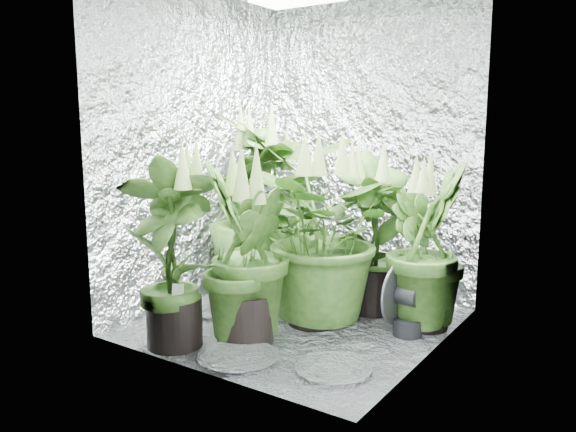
{
  "coord_description": "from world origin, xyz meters",
  "views": [
    {
      "loc": [
        1.7,
        -2.61,
        1.15
      ],
      "look_at": [
        -0.06,
        0.0,
        0.62
      ],
      "focal_mm": 35.0,
      "sensor_mm": 36.0,
      "label": 1
    }
  ],
  "objects_px": {
    "plant_b": "(374,234)",
    "plant_f": "(172,253)",
    "plant_g": "(244,255)",
    "plant_e": "(314,234)",
    "plant_a": "(279,214)",
    "plant_d": "(259,210)",
    "plant_c": "(427,248)",
    "circulation_fan": "(402,304)"
  },
  "relations": [
    {
      "from": "plant_b",
      "to": "plant_f",
      "type": "bearing_deg",
      "value": -119.43
    },
    {
      "from": "plant_b",
      "to": "plant_g",
      "type": "relative_size",
      "value": 1.02
    },
    {
      "from": "plant_f",
      "to": "plant_g",
      "type": "xyz_separation_m",
      "value": [
        0.27,
        0.24,
        -0.02
      ]
    },
    {
      "from": "plant_b",
      "to": "plant_e",
      "type": "height_order",
      "value": "plant_e"
    },
    {
      "from": "plant_a",
      "to": "plant_e",
      "type": "height_order",
      "value": "plant_e"
    },
    {
      "from": "plant_a",
      "to": "plant_g",
      "type": "distance_m",
      "value": 1.01
    },
    {
      "from": "plant_d",
      "to": "plant_b",
      "type": "bearing_deg",
      "value": 13.85
    },
    {
      "from": "plant_c",
      "to": "circulation_fan",
      "type": "height_order",
      "value": "plant_c"
    },
    {
      "from": "plant_f",
      "to": "circulation_fan",
      "type": "bearing_deg",
      "value": 41.56
    },
    {
      "from": "plant_a",
      "to": "circulation_fan",
      "type": "bearing_deg",
      "value": -18.15
    },
    {
      "from": "plant_a",
      "to": "plant_c",
      "type": "bearing_deg",
      "value": -9.02
    },
    {
      "from": "plant_b",
      "to": "plant_f",
      "type": "xyz_separation_m",
      "value": [
        -0.61,
        -1.08,
        0.01
      ]
    },
    {
      "from": "plant_a",
      "to": "plant_d",
      "type": "distance_m",
      "value": 0.27
    },
    {
      "from": "plant_c",
      "to": "plant_e",
      "type": "xyz_separation_m",
      "value": [
        -0.55,
        -0.3,
        0.07
      ]
    },
    {
      "from": "plant_a",
      "to": "plant_f",
      "type": "xyz_separation_m",
      "value": [
        0.15,
        -1.16,
        -0.03
      ]
    },
    {
      "from": "plant_e",
      "to": "plant_g",
      "type": "bearing_deg",
      "value": -109.46
    },
    {
      "from": "plant_d",
      "to": "plant_f",
      "type": "height_order",
      "value": "plant_d"
    },
    {
      "from": "plant_e",
      "to": "circulation_fan",
      "type": "relative_size",
      "value": 2.8
    },
    {
      "from": "plant_d",
      "to": "plant_g",
      "type": "distance_m",
      "value": 0.78
    },
    {
      "from": "plant_d",
      "to": "plant_f",
      "type": "distance_m",
      "value": 0.91
    },
    {
      "from": "plant_b",
      "to": "circulation_fan",
      "type": "distance_m",
      "value": 0.51
    },
    {
      "from": "plant_c",
      "to": "circulation_fan",
      "type": "relative_size",
      "value": 2.5
    },
    {
      "from": "plant_a",
      "to": "plant_d",
      "type": "height_order",
      "value": "plant_d"
    },
    {
      "from": "plant_a",
      "to": "plant_b",
      "type": "bearing_deg",
      "value": -5.86
    },
    {
      "from": "plant_b",
      "to": "plant_g",
      "type": "distance_m",
      "value": 0.9
    },
    {
      "from": "plant_c",
      "to": "plant_b",
      "type": "bearing_deg",
      "value": 164.62
    },
    {
      "from": "plant_d",
      "to": "circulation_fan",
      "type": "distance_m",
      "value": 1.13
    },
    {
      "from": "plant_c",
      "to": "circulation_fan",
      "type": "xyz_separation_m",
      "value": [
        -0.06,
        -0.17,
        -0.29
      ]
    },
    {
      "from": "plant_g",
      "to": "circulation_fan",
      "type": "relative_size",
      "value": 2.62
    },
    {
      "from": "plant_c",
      "to": "plant_e",
      "type": "height_order",
      "value": "plant_e"
    },
    {
      "from": "circulation_fan",
      "to": "plant_e",
      "type": "bearing_deg",
      "value": -159.73
    },
    {
      "from": "plant_a",
      "to": "plant_d",
      "type": "xyz_separation_m",
      "value": [
        0.02,
        -0.26,
        0.07
      ]
    },
    {
      "from": "plant_c",
      "to": "plant_g",
      "type": "xyz_separation_m",
      "value": [
        -0.7,
        -0.74,
        0.01
      ]
    },
    {
      "from": "plant_c",
      "to": "plant_f",
      "type": "distance_m",
      "value": 1.39
    },
    {
      "from": "plant_b",
      "to": "plant_g",
      "type": "height_order",
      "value": "plant_b"
    },
    {
      "from": "plant_d",
      "to": "plant_g",
      "type": "xyz_separation_m",
      "value": [
        0.4,
        -0.66,
        -0.12
      ]
    },
    {
      "from": "plant_a",
      "to": "plant_e",
      "type": "bearing_deg",
      "value": -39.66
    },
    {
      "from": "plant_e",
      "to": "circulation_fan",
      "type": "distance_m",
      "value": 0.62
    },
    {
      "from": "plant_b",
      "to": "plant_c",
      "type": "relative_size",
      "value": 1.07
    },
    {
      "from": "plant_d",
      "to": "plant_g",
      "type": "bearing_deg",
      "value": -58.66
    },
    {
      "from": "plant_a",
      "to": "plant_f",
      "type": "bearing_deg",
      "value": -82.72
    },
    {
      "from": "circulation_fan",
      "to": "plant_f",
      "type": "bearing_deg",
      "value": -133.16
    }
  ]
}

